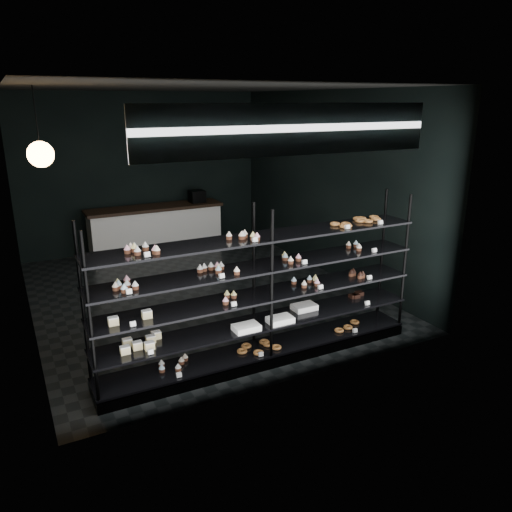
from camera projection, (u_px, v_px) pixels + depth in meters
name	position (u px, v px, depth m)	size (l,w,h in m)	color
room	(194.00, 196.00, 7.72)	(5.01, 6.01, 3.20)	black
display_shelf	(261.00, 313.00, 5.88)	(4.00, 0.50, 1.91)	black
signage	(294.00, 130.00, 4.90)	(3.30, 0.05, 0.50)	#0C1540
pendant_lamp	(41.00, 154.00, 5.54)	(0.29, 0.29, 0.87)	black
service_counter	(157.00, 229.00, 10.21)	(2.73, 0.65, 1.23)	silver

